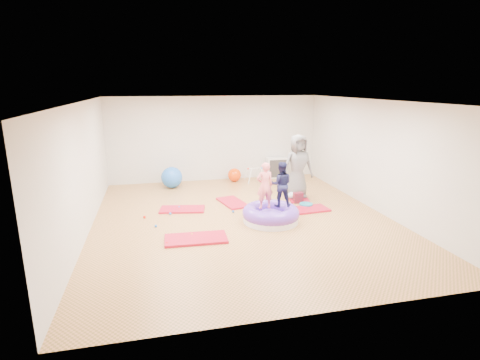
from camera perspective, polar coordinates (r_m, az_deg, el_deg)
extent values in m
cube|color=tan|center=(9.10, 0.43, -5.95)|extent=(7.00, 8.00, 0.01)
cube|color=beige|center=(8.55, 0.46, 11.94)|extent=(7.00, 8.00, 0.01)
cube|color=silver|center=(12.59, -3.82, 6.28)|extent=(7.00, 0.01, 2.80)
cube|color=silver|center=(5.06, 11.11, -6.29)|extent=(7.00, 0.01, 2.80)
cube|color=silver|center=(8.62, -22.82, 1.44)|extent=(0.01, 8.00, 2.80)
cube|color=silver|center=(10.11, 20.16, 3.44)|extent=(0.01, 8.00, 2.80)
cube|color=#BD002D|center=(7.98, -6.73, -8.88)|extent=(1.32, 0.70, 0.05)
cube|color=#BD002D|center=(9.83, -8.78, -4.43)|extent=(1.22, 0.76, 0.05)
cube|color=#BD002D|center=(10.27, -1.14, -3.44)|extent=(0.78, 1.19, 0.05)
cube|color=#BD002D|center=(9.85, 10.16, -4.45)|extent=(1.16, 0.66, 0.05)
cube|color=#BD002D|center=(10.87, 8.79, -2.60)|extent=(0.74, 1.15, 0.04)
cylinder|color=white|center=(8.95, 4.69, -5.86)|extent=(1.31, 1.31, 0.15)
torus|color=#6236BF|center=(8.90, 4.71, -5.03)|extent=(1.35, 1.35, 0.36)
ellipsoid|color=#6236BF|center=(8.93, 4.70, -5.54)|extent=(0.72, 0.72, 0.32)
imported|color=#FF767D|center=(8.64, 3.81, -0.55)|extent=(0.41, 0.28, 1.10)
imported|color=#181A41|center=(8.83, 6.27, -0.36)|extent=(0.61, 0.53, 1.08)
imported|color=#5E5E5F|center=(10.63, 8.80, 2.11)|extent=(0.91, 0.63, 1.78)
ellipsoid|color=silver|center=(10.62, 8.12, -2.29)|extent=(0.35, 0.22, 0.20)
sphere|color=#EBB988|center=(10.47, 8.44, -2.40)|extent=(0.16, 0.16, 0.16)
sphere|color=orange|center=(9.23, 5.82, -5.54)|extent=(0.06, 0.06, 0.06)
sphere|color=blue|center=(9.53, -10.58, -5.06)|extent=(0.06, 0.06, 0.06)
sphere|color=blue|center=(9.97, -9.26, -4.13)|extent=(0.06, 0.06, 0.06)
sphere|color=blue|center=(8.79, -12.71, -6.85)|extent=(0.06, 0.06, 0.06)
sphere|color=blue|center=(9.53, -1.06, -4.82)|extent=(0.06, 0.06, 0.06)
sphere|color=red|center=(9.43, -14.35, -5.49)|extent=(0.06, 0.06, 0.06)
sphere|color=red|center=(7.82, -11.07, -9.52)|extent=(0.06, 0.06, 0.06)
sphere|color=red|center=(9.10, 0.88, -5.75)|extent=(0.06, 0.06, 0.06)
sphere|color=orange|center=(8.17, -7.32, -8.28)|extent=(0.06, 0.06, 0.06)
sphere|color=blue|center=(11.72, 8.64, -1.30)|extent=(0.06, 0.06, 0.06)
sphere|color=blue|center=(11.92, -10.36, 0.39)|extent=(0.66, 0.66, 0.66)
sphere|color=#EB3F04|center=(12.53, -0.84, 0.78)|extent=(0.44, 0.44, 0.44)
cylinder|color=silver|center=(12.16, 1.53, 0.55)|extent=(0.18, 0.19, 0.49)
cylinder|color=silver|center=(12.55, 1.05, 0.99)|extent=(0.18, 0.19, 0.49)
cylinder|color=silver|center=(12.28, 3.58, 0.66)|extent=(0.18, 0.19, 0.49)
cylinder|color=silver|center=(12.66, 3.04, 1.09)|extent=(0.18, 0.19, 0.49)
cylinder|color=silver|center=(12.36, 2.31, 1.78)|extent=(0.47, 0.03, 0.03)
sphere|color=red|center=(12.30, 1.25, 1.73)|extent=(0.06, 0.06, 0.06)
sphere|color=blue|center=(12.43, 3.36, 1.84)|extent=(0.06, 0.06, 0.06)
cube|color=silver|center=(13.08, 5.57, 1.90)|extent=(0.71, 0.34, 0.71)
cube|color=#343231|center=(12.93, 5.81, 1.74)|extent=(0.61, 0.02, 0.61)
cube|color=silver|center=(13.04, 5.65, 1.85)|extent=(0.02, 0.24, 0.62)
cube|color=silver|center=(13.04, 5.65, 1.85)|extent=(0.62, 0.24, 0.02)
cylinder|color=teal|center=(10.17, 10.03, -3.75)|extent=(0.35, 0.35, 0.08)
cube|color=maroon|center=(10.39, 8.84, -2.68)|extent=(0.26, 0.16, 0.29)
cylinder|color=orange|center=(8.21, -3.70, -8.19)|extent=(0.20, 0.20, 0.03)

